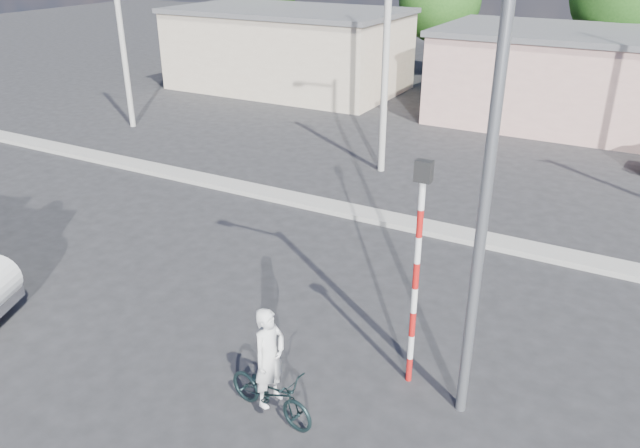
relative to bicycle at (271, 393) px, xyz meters
The scene contains 8 objects.
ground_plane 1.62m from the bicycle, 159.47° to the left, with size 120.00×120.00×0.00m, color #252427.
median 8.67m from the bicycle, 99.63° to the left, with size 40.00×0.80×0.16m, color #99968E.
bicycle is the anchor object (origin of this frame).
cyclist 0.44m from the bicycle, ahead, with size 0.67×0.44×1.84m, color silver.
traffic_pole 3.42m from the bicycle, 49.41° to the left, with size 0.28×0.18×4.36m.
streetlight 5.51m from the bicycle, 32.95° to the left, with size 2.34×0.22×9.00m.
building_row 22.61m from the bicycle, 90.89° to the left, with size 37.80×7.30×4.44m.
utility_poles 13.17m from the bicycle, 81.83° to the left, with size 35.40×0.24×8.00m.
Camera 1 is at (6.32, -7.61, 7.59)m, focal length 35.00 mm.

